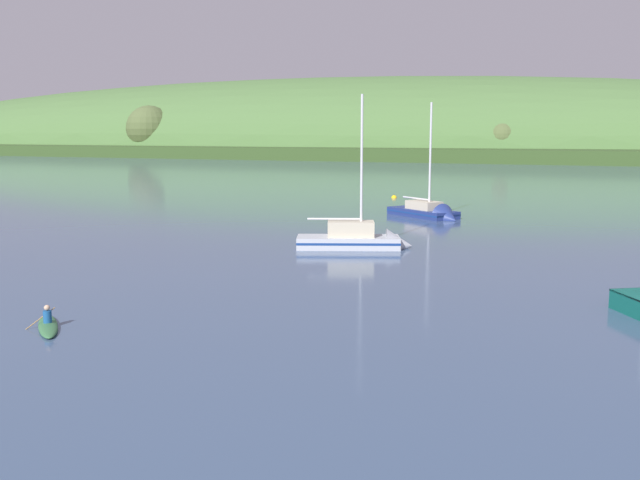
{
  "coord_description": "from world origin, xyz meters",
  "views": [
    {
      "loc": [
        24.18,
        -13.86,
        7.49
      ],
      "look_at": [
        5.21,
        25.33,
        0.84
      ],
      "focal_mm": 39.48,
      "sensor_mm": 36.0,
      "label": 1
    }
  ],
  "objects": [
    {
      "name": "sailboat_midwater_white",
      "position": [
        6.77,
        28.28,
        0.39
      ],
      "size": [
        7.81,
        5.21,
        10.88
      ],
      "rotation": [
        0.0,
        0.0,
        0.42
      ],
      "color": "#ADB2BC",
      "rests_on": "ground"
    },
    {
      "name": "canoe_with_paddler",
      "position": [
        3.14,
        5.35,
        0.1
      ],
      "size": [
        3.14,
        2.91,
        1.02
      ],
      "rotation": [
        0.0,
        0.0,
        2.41
      ],
      "color": "#33663D",
      "rests_on": "ground"
    },
    {
      "name": "sailboat_near_mooring",
      "position": [
        5.84,
        46.62,
        0.23
      ],
      "size": [
        8.09,
        6.47,
        11.39
      ],
      "rotation": [
        0.0,
        0.0,
        5.72
      ],
      "color": "navy",
      "rests_on": "ground"
    },
    {
      "name": "mooring_buoy_foreground",
      "position": [
        -3.59,
        63.34,
        0.0
      ],
      "size": [
        0.63,
        0.63,
        0.71
      ],
      "color": "yellow",
      "rests_on": "ground"
    },
    {
      "name": "far_shoreline_hill",
      "position": [
        -88.06,
        210.83,
        0.12
      ],
      "size": [
        585.62,
        127.37,
        52.87
      ],
      "rotation": [
        0.0,
        0.0,
        0.06
      ],
      "color": "#314A21",
      "rests_on": "ground"
    }
  ]
}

